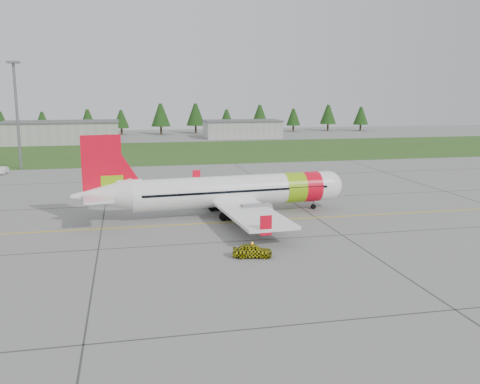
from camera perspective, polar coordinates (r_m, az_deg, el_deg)
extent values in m
plane|color=gray|center=(54.61, 1.10, -5.20)|extent=(320.00, 320.00, 0.00)
cylinder|color=white|center=(65.28, -0.55, 0.14)|extent=(25.17, 5.85, 3.74)
sphere|color=white|center=(69.79, 9.31, 0.69)|extent=(3.74, 3.74, 3.74)
cone|color=white|center=(62.68, -14.57, -0.35)|extent=(7.01, 4.30, 3.74)
cube|color=black|center=(69.86, 9.53, 0.97)|extent=(1.74, 2.62, 0.54)
cylinder|color=#8AC80F|center=(67.82, 5.68, 0.49)|extent=(2.81, 4.02, 3.82)
cylinder|color=red|center=(68.73, 7.45, 0.59)|extent=(2.43, 3.99, 3.82)
cube|color=white|center=(65.35, -0.95, -0.79)|extent=(7.88, 31.03, 0.35)
cube|color=red|center=(79.58, -4.66, 1.65)|extent=(1.16, 0.27, 1.92)
cube|color=red|center=(50.80, 2.78, -3.58)|extent=(1.16, 0.27, 1.92)
cylinder|color=gray|center=(70.82, -1.02, -0.32)|extent=(3.61, 2.30, 2.01)
cylinder|color=gray|center=(60.96, 1.72, -2.15)|extent=(3.61, 2.30, 2.01)
cube|color=red|center=(62.17, -14.53, 2.57)|extent=(4.43, 0.72, 7.29)
cube|color=#8AC80F|center=(62.54, -13.47, 0.71)|extent=(2.52, 0.61, 2.30)
cube|color=white|center=(62.62, -15.01, -0.16)|extent=(4.00, 11.25, 0.21)
cylinder|color=slate|center=(69.41, 7.83, -1.26)|extent=(0.17, 0.17, 1.34)
cylinder|color=black|center=(69.48, 7.83, -1.54)|extent=(0.67, 0.32, 0.65)
cylinder|color=slate|center=(67.84, -2.36, -1.24)|extent=(0.21, 0.21, 1.82)
cylinder|color=black|center=(67.84, -2.67, -1.60)|extent=(1.03, 0.52, 1.00)
cylinder|color=slate|center=(62.79, -1.11, -2.22)|extent=(0.21, 0.21, 1.82)
cylinder|color=black|center=(62.78, -1.45, -2.61)|extent=(1.03, 0.52, 1.00)
imported|color=#D5D10B|center=(48.82, 1.33, -4.93)|extent=(1.53, 1.70, 3.64)
imported|color=silver|center=(106.73, -24.07, 2.82)|extent=(1.47, 1.40, 3.95)
cube|color=#30561E|center=(134.48, -6.93, 4.30)|extent=(320.00, 50.00, 0.03)
cube|color=gold|center=(62.15, -0.59, -3.20)|extent=(120.00, 0.25, 0.02)
cube|color=#A8A8A3|center=(162.54, -18.54, 5.99)|extent=(32.00, 14.00, 6.00)
cube|color=#A8A8A3|center=(173.55, 0.23, 6.68)|extent=(24.00, 12.00, 5.20)
cylinder|color=slate|center=(111.02, -22.66, 7.37)|extent=(0.50, 0.50, 20.00)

